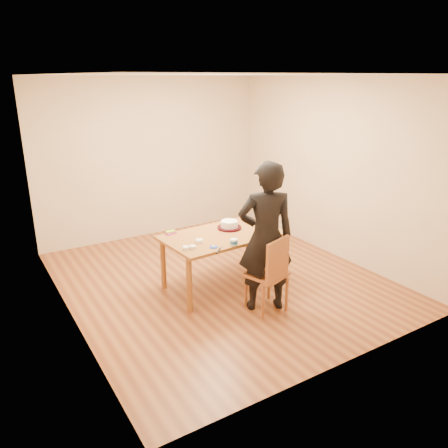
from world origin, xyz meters
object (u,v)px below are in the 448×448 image
cake_plate (229,228)px  person (266,237)px  cake (229,224)px  dining_chair (267,274)px  dining_table (222,235)px

cake_plate → person: size_ratio=0.18×
cake → person: size_ratio=0.13×
dining_chair → person: bearing=71.2°
dining_chair → person: size_ratio=0.23×
dining_table → cake: cake is taller
cake_plate → person: person is taller
dining_table → dining_chair: size_ratio=3.69×
dining_chair → cake_plate: bearing=68.3°
cake → person: (-0.05, -0.86, 0.09)m
person → cake: bearing=-70.2°
dining_table → person: (0.15, -0.73, 0.17)m
dining_chair → cake: size_ratio=1.78×
dining_chair → person: person is taller
cake → dining_table: bearing=-146.0°
dining_table → person: size_ratio=0.83×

